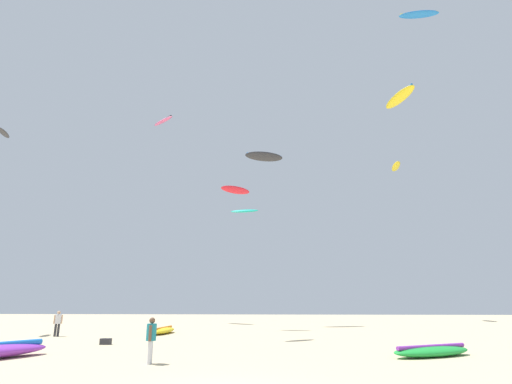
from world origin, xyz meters
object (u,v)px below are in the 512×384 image
Objects in this scene: kite_grounded_near at (432,351)px; kite_aloft_1 at (163,121)px; kite_aloft_2 at (396,166)px; kite_aloft_7 at (235,190)px; kite_aloft_0 at (419,14)px; kite_aloft_6 at (244,211)px; kite_aloft_5 at (264,156)px; kite_aloft_4 at (400,97)px; kite_aloft_3 at (4,133)px; person_midground at (58,321)px; cooler_box at (106,341)px; kite_grounded_mid at (163,331)px; person_foreground at (151,336)px.

kite_aloft_1 is (-20.61, 26.07, 23.89)m from kite_grounded_near.
kite_grounded_near is 1.01× the size of kite_aloft_2.
kite_aloft_2 is 33.40m from kite_aloft_7.
kite_aloft_0 reaches higher than kite_aloft_6.
kite_aloft_2 is 0.95× the size of kite_aloft_5.
kite_aloft_2 is 21.15m from kite_aloft_5.
kite_aloft_5 is at bearing 139.01° from kite_aloft_4.
kite_grounded_near is 34.94m from kite_aloft_3.
kite_aloft_0 is at bearing -99.81° from kite_aloft_2.
kite_aloft_7 reaches higher than kite_grounded_near.
kite_aloft_4 reaches higher than kite_aloft_3.
person_midground is 0.63× the size of kite_aloft_6.
kite_aloft_1 is 15.10m from kite_aloft_5.
kite_grounded_near is at bearing -14.20° from cooler_box.
kite_aloft_2 is at bearing 47.93° from cooler_box.
kite_aloft_5 is 1.67× the size of kite_aloft_6.
kite_aloft_1 is at bearing 110.73° from kite_grounded_mid.
cooler_box is 16.92m from kite_aloft_6.
cooler_box is (-1.16, -7.20, -0.07)m from kite_grounded_mid.
kite_grounded_mid is 33.68m from kite_aloft_0.
kite_aloft_6 is (6.71, 11.91, 9.98)m from cooler_box.
kite_aloft_6 is (-13.29, 4.50, -8.58)m from kite_aloft_4.
person_midground is 0.40× the size of kite_aloft_4.
person_midground is 25.01m from kite_aloft_5.
person_midground is at bearing -175.35° from kite_aloft_0.
kite_grounded_near is at bearing -108.40° from kite_aloft_4.
kite_aloft_4 is 16.45m from kite_aloft_6.
kite_grounded_near is 1.61× the size of kite_aloft_6.
kite_aloft_2 is 1.01× the size of kite_aloft_4.
kite_aloft_2 is at bearing 52.60° from kite_aloft_7.
kite_aloft_3 is at bearing -165.15° from kite_aloft_6.
person_foreground is 0.41× the size of kite_aloft_4.
kite_grounded_mid is 7.29m from cooler_box.
kite_aloft_3 is (-13.17, 6.64, 15.72)m from cooler_box.
kite_grounded_near is (21.57, -8.79, -0.73)m from person_midground.
kite_aloft_3 is 1.03× the size of kite_aloft_7.
person_foreground is 8.13m from cooler_box.
kite_aloft_0 is 0.79× the size of kite_aloft_5.
cooler_box is at bearing -62.11° from person_foreground.
kite_aloft_1 reaches higher than kite_aloft_4.
kite_aloft_5 is (8.36, 17.51, 17.31)m from cooler_box.
kite_aloft_2 reaches higher than kite_grounded_mid.
kite_aloft_0 reaches higher than kite_aloft_7.
person_foreground is 27.41m from kite_aloft_4.
kite_aloft_6 is at bearing 161.27° from kite_aloft_4.
kite_aloft_5 is at bearing -74.29° from person_midground.
person_foreground is 33.89m from kite_aloft_0.
kite_aloft_3 is (-17.73, 13.32, 14.89)m from person_foreground.
kite_aloft_6 is (19.88, 5.27, -5.74)m from kite_aloft_3.
kite_aloft_6 is (12.11, 7.21, 9.17)m from person_midground.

